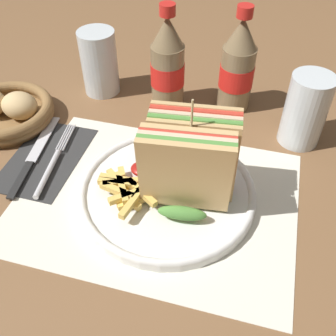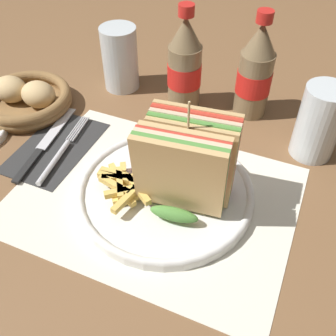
{
  "view_description": "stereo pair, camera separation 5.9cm",
  "coord_description": "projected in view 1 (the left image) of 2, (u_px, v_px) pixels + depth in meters",
  "views": [
    {
      "loc": [
        0.11,
        -0.38,
        0.45
      ],
      "look_at": [
        -0.0,
        0.03,
        0.04
      ],
      "focal_mm": 42.0,
      "sensor_mm": 36.0,
      "label": 1
    },
    {
      "loc": [
        0.16,
        -0.36,
        0.45
      ],
      "look_at": [
        -0.0,
        0.03,
        0.04
      ],
      "focal_mm": 42.0,
      "sensor_mm": 36.0,
      "label": 2
    }
  ],
  "objects": [
    {
      "name": "ground_plane",
      "position": [
        165.0,
        201.0,
        0.6
      ],
      "size": [
        4.0,
        4.0,
        0.0
      ],
      "primitive_type": "plane",
      "color": "brown"
    },
    {
      "name": "placemat",
      "position": [
        155.0,
        201.0,
        0.6
      ],
      "size": [
        0.42,
        0.31,
        0.0
      ],
      "color": "silver",
      "rests_on": "ground_plane"
    },
    {
      "name": "plate_main",
      "position": [
        165.0,
        191.0,
        0.6
      ],
      "size": [
        0.27,
        0.27,
        0.02
      ],
      "color": "white",
      "rests_on": "ground_plane"
    },
    {
      "name": "club_sandwich",
      "position": [
        189.0,
        162.0,
        0.54
      ],
      "size": [
        0.13,
        0.12,
        0.16
      ],
      "color": "tan",
      "rests_on": "plate_main"
    },
    {
      "name": "fries_pile",
      "position": [
        126.0,
        189.0,
        0.57
      ],
      "size": [
        0.1,
        0.11,
        0.02
      ],
      "color": "#E0B756",
      "rests_on": "plate_main"
    },
    {
      "name": "ketchup_blob",
      "position": [
        143.0,
        169.0,
        0.61
      ],
      "size": [
        0.04,
        0.03,
        0.01
      ],
      "color": "maroon",
      "rests_on": "plate_main"
    },
    {
      "name": "napkin",
      "position": [
        46.0,
        158.0,
        0.66
      ],
      "size": [
        0.11,
        0.18,
        0.0
      ],
      "color": "#2D2D2D",
      "rests_on": "ground_plane"
    },
    {
      "name": "fork",
      "position": [
        52.0,
        164.0,
        0.64
      ],
      "size": [
        0.04,
        0.17,
        0.01
      ],
      "rotation": [
        0.0,
        0.0,
        0.13
      ],
      "color": "silver",
      "rests_on": "napkin"
    },
    {
      "name": "knife",
      "position": [
        34.0,
        155.0,
        0.66
      ],
      "size": [
        0.04,
        0.2,
        0.0
      ],
      "rotation": [
        0.0,
        0.0,
        0.13
      ],
      "color": "black",
      "rests_on": "napkin"
    },
    {
      "name": "coke_bottle_near",
      "position": [
        167.0,
        65.0,
        0.72
      ],
      "size": [
        0.06,
        0.06,
        0.2
      ],
      "color": "#7A6647",
      "rests_on": "ground_plane"
    },
    {
      "name": "coke_bottle_far",
      "position": [
        237.0,
        67.0,
        0.72
      ],
      "size": [
        0.06,
        0.06,
        0.2
      ],
      "color": "#7A6647",
      "rests_on": "ground_plane"
    },
    {
      "name": "glass_near",
      "position": [
        304.0,
        115.0,
        0.66
      ],
      "size": [
        0.07,
        0.07,
        0.13
      ],
      "color": "silver",
      "rests_on": "ground_plane"
    },
    {
      "name": "glass_far",
      "position": [
        100.0,
        66.0,
        0.77
      ],
      "size": [
        0.07,
        0.07,
        0.13
      ],
      "color": "silver",
      "rests_on": "ground_plane"
    },
    {
      "name": "bread_basket",
      "position": [
        6.0,
        111.0,
        0.72
      ],
      "size": [
        0.17,
        0.17,
        0.06
      ],
      "color": "olive",
      "rests_on": "ground_plane"
    }
  ]
}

